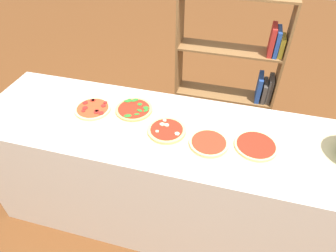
{
  "coord_description": "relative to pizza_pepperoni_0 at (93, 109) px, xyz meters",
  "views": [
    {
      "loc": [
        0.36,
        -1.33,
        2.16
      ],
      "look_at": [
        0.0,
        0.0,
        0.96
      ],
      "focal_mm": 31.84,
      "sensor_mm": 36.0,
      "label": 1
    }
  ],
  "objects": [
    {
      "name": "pizza_plain_3",
      "position": [
        0.79,
        -0.12,
        0.0
      ],
      "size": [
        0.23,
        0.23,
        0.02
      ],
      "color": "#E5C17F",
      "rests_on": "parchment_paper"
    },
    {
      "name": "pizza_mushroom_2",
      "position": [
        0.53,
        -0.08,
        0.0
      ],
      "size": [
        0.23,
        0.23,
        0.03
      ],
      "color": "#DBB26B",
      "rests_on": "parchment_paper"
    },
    {
      "name": "counter",
      "position": [
        0.53,
        -0.05,
        -0.48
      ],
      "size": [
        2.51,
        0.73,
        0.94
      ],
      "primitive_type": "cube",
      "color": "beige",
      "rests_on": "ground_plane"
    },
    {
      "name": "parchment_paper",
      "position": [
        0.53,
        -0.05,
        -0.01
      ],
      "size": [
        2.24,
        0.55,
        0.0
      ],
      "primitive_type": "cube",
      "color": "tan",
      "rests_on": "counter"
    },
    {
      "name": "pizza_pepperoni_0",
      "position": [
        0.0,
        0.0,
        0.0
      ],
      "size": [
        0.24,
        0.24,
        0.02
      ],
      "color": "#E5C17F",
      "rests_on": "parchment_paper"
    },
    {
      "name": "pizza_plain_4",
      "position": [
        1.06,
        -0.07,
        0.0
      ],
      "size": [
        0.24,
        0.24,
        0.02
      ],
      "color": "#E5C17F",
      "rests_on": "parchment_paper"
    },
    {
      "name": "ground_plane",
      "position": [
        0.53,
        -0.05,
        -0.95
      ],
      "size": [
        12.0,
        12.0,
        0.0
      ],
      "primitive_type": "plane",
      "color": "brown"
    },
    {
      "name": "pizza_spinach_1",
      "position": [
        0.26,
        0.07,
        -0.0
      ],
      "size": [
        0.24,
        0.24,
        0.02
      ],
      "color": "tan",
      "rests_on": "parchment_paper"
    },
    {
      "name": "bookshelf",
      "position": [
        0.9,
        1.1,
        -0.3
      ],
      "size": [
        0.93,
        0.24,
        1.43
      ],
      "color": "brown",
      "rests_on": "ground_plane"
    }
  ]
}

